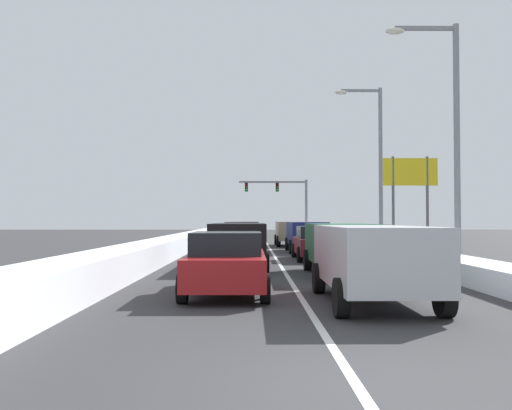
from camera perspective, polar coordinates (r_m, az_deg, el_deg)
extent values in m
plane|color=#333335|center=(27.55, 1.91, -5.30)|extent=(140.70, 140.70, 0.00)
cube|color=silver|center=(32.94, 1.52, -4.68)|extent=(0.14, 59.53, 0.01)
cube|color=white|center=(33.53, 10.63, -4.07)|extent=(1.47, 59.53, 0.62)
cube|color=white|center=(33.16, -7.69, -3.88)|extent=(1.54, 59.53, 0.89)
cube|color=#B7BABF|center=(12.09, 12.05, -5.13)|extent=(1.95, 4.90, 1.25)
cube|color=black|center=(9.74, 15.13, -4.37)|extent=(1.56, 0.06, 0.55)
cube|color=red|center=(9.60, 10.60, -6.69)|extent=(0.20, 0.08, 0.28)
cube|color=red|center=(10.01, 19.45, -6.41)|extent=(0.20, 0.08, 0.28)
cylinder|color=black|center=(13.66, 6.55, -7.58)|extent=(0.25, 0.74, 0.74)
cylinder|color=black|center=(14.02, 14.39, -7.39)|extent=(0.25, 0.74, 0.74)
cylinder|color=black|center=(10.32, 8.90, -9.55)|extent=(0.25, 0.74, 0.74)
cylinder|color=black|center=(10.79, 19.08, -9.13)|extent=(0.25, 0.74, 0.74)
cube|color=#1E5633|center=(18.01, 9.00, -3.95)|extent=(1.95, 4.90, 1.25)
cube|color=black|center=(15.63, 10.45, -3.31)|extent=(1.56, 0.06, 0.55)
cube|color=red|center=(15.52, 7.61, -4.72)|extent=(0.20, 0.08, 0.28)
cube|color=red|center=(15.82, 13.24, -4.63)|extent=(0.20, 0.08, 0.28)
cylinder|color=black|center=(19.60, 5.41, -5.74)|extent=(0.25, 0.74, 0.74)
cylinder|color=black|center=(19.89, 10.92, -5.66)|extent=(0.25, 0.74, 0.74)
cylinder|color=black|center=(16.23, 6.65, -6.62)|extent=(0.25, 0.74, 0.74)
cylinder|color=black|center=(16.58, 13.26, -6.48)|extent=(0.25, 0.74, 0.74)
cube|color=maroon|center=(24.80, 6.32, -4.25)|extent=(1.82, 4.50, 0.70)
cube|color=black|center=(24.63, 6.36, -2.86)|extent=(1.64, 2.20, 0.55)
cube|color=red|center=(22.53, 5.24, -4.22)|extent=(0.24, 0.08, 0.14)
cube|color=red|center=(22.71, 8.72, -4.19)|extent=(0.24, 0.08, 0.14)
cylinder|color=black|center=(26.27, 3.99, -4.76)|extent=(0.22, 0.66, 0.66)
cylinder|color=black|center=(26.47, 7.85, -4.73)|extent=(0.22, 0.66, 0.66)
cylinder|color=black|center=(23.19, 4.59, -5.19)|extent=(0.22, 0.66, 0.66)
cylinder|color=black|center=(23.41, 8.95, -5.14)|extent=(0.22, 0.66, 0.66)
cube|color=navy|center=(30.71, 5.29, -2.96)|extent=(1.95, 4.90, 1.25)
cube|color=black|center=(28.31, 5.78, -2.52)|extent=(1.56, 0.06, 0.55)
cube|color=red|center=(28.25, 4.20, -3.28)|extent=(0.20, 0.08, 0.28)
cube|color=red|center=(28.42, 7.35, -3.27)|extent=(0.20, 0.08, 0.28)
cylinder|color=black|center=(32.35, 3.30, -4.08)|extent=(0.25, 0.74, 0.74)
cylinder|color=black|center=(32.53, 6.67, -4.06)|extent=(0.25, 0.74, 0.74)
cylinder|color=black|center=(28.96, 3.75, -4.38)|extent=(0.25, 0.74, 0.74)
cylinder|color=black|center=(29.16, 7.50, -4.35)|extent=(0.25, 0.74, 0.74)
cube|color=#937F60|center=(37.56, 3.70, -2.70)|extent=(1.95, 4.90, 1.25)
cube|color=black|center=(35.15, 3.99, -2.33)|extent=(1.56, 0.06, 0.55)
cube|color=red|center=(35.12, 2.71, -2.94)|extent=(0.20, 0.08, 0.28)
cube|color=red|center=(35.24, 5.25, -2.93)|extent=(0.20, 0.08, 0.28)
cylinder|color=black|center=(39.22, 2.12, -3.64)|extent=(0.25, 0.74, 0.74)
cylinder|color=black|center=(39.35, 4.91, -3.62)|extent=(0.25, 0.74, 0.74)
cylinder|color=black|center=(35.83, 2.37, -3.84)|extent=(0.25, 0.74, 0.74)
cylinder|color=black|center=(35.97, 5.42, -3.82)|extent=(0.25, 0.74, 0.74)
cube|color=maroon|center=(13.41, -3.04, -6.58)|extent=(1.82, 4.50, 0.70)
cube|color=black|center=(13.22, -3.07, -4.03)|extent=(1.64, 2.20, 0.55)
cube|color=red|center=(11.27, -7.09, -6.92)|extent=(0.24, 0.08, 0.14)
cube|color=red|center=(11.20, 0.01, -6.97)|extent=(0.24, 0.08, 0.14)
cylinder|color=black|center=(15.04, -6.19, -7.17)|extent=(0.22, 0.66, 0.66)
cylinder|color=black|center=(14.97, 0.65, -7.21)|extent=(0.22, 0.66, 0.66)
cylinder|color=black|center=(11.98, -7.69, -8.62)|extent=(0.22, 0.66, 0.66)
cylinder|color=black|center=(11.89, 0.95, -8.69)|extent=(0.22, 0.66, 0.66)
cube|color=black|center=(20.25, -1.84, -3.70)|extent=(1.95, 4.90, 1.25)
cube|color=black|center=(17.83, -2.02, -3.11)|extent=(1.56, 0.06, 0.55)
cube|color=red|center=(17.89, -4.53, -4.30)|extent=(0.20, 0.08, 0.28)
cube|color=red|center=(17.85, 0.49, -4.31)|extent=(0.20, 0.08, 0.28)
cylinder|color=black|center=(22.02, -4.23, -5.28)|extent=(0.25, 0.74, 0.74)
cylinder|color=black|center=(21.98, 0.76, -5.29)|extent=(0.25, 0.74, 0.74)
cylinder|color=black|center=(18.64, -4.92, -5.96)|extent=(0.25, 0.74, 0.74)
cylinder|color=black|center=(18.59, 0.99, -5.98)|extent=(0.25, 0.74, 0.74)
cube|color=silver|center=(27.42, -2.15, -4.00)|extent=(1.82, 4.50, 0.70)
cube|color=black|center=(27.25, -2.16, -2.74)|extent=(1.64, 2.20, 0.55)
cube|color=red|center=(25.25, -3.87, -3.94)|extent=(0.24, 0.08, 0.14)
cube|color=red|center=(25.20, -0.72, -3.94)|extent=(0.24, 0.08, 0.14)
cylinder|color=black|center=(29.02, -3.83, -4.45)|extent=(0.22, 0.66, 0.66)
cylinder|color=black|center=(28.97, -0.30, -4.46)|extent=(0.22, 0.66, 0.66)
cylinder|color=black|center=(25.93, -4.23, -4.80)|extent=(0.22, 0.66, 0.66)
cylinder|color=black|center=(25.87, -0.28, -4.81)|extent=(0.22, 0.66, 0.66)
cube|color=#38383D|center=(33.38, -1.44, -2.85)|extent=(1.95, 4.90, 1.25)
cube|color=black|center=(30.96, -1.52, -2.44)|extent=(1.56, 0.06, 0.55)
cube|color=red|center=(31.00, -2.96, -3.13)|extent=(0.20, 0.08, 0.28)
cube|color=red|center=(30.98, -0.07, -3.13)|extent=(0.20, 0.08, 0.28)
cylinder|color=black|center=(35.12, -2.96, -3.88)|extent=(0.25, 0.74, 0.74)
cylinder|color=black|center=(35.09, 0.17, -3.89)|extent=(0.25, 0.74, 0.74)
cylinder|color=black|center=(31.73, -3.22, -4.13)|extent=(0.25, 0.74, 0.74)
cylinder|color=black|center=(31.70, 0.24, -4.14)|extent=(0.25, 0.74, 0.74)
cube|color=slate|center=(39.70, -1.20, -2.64)|extent=(1.95, 4.90, 1.25)
cube|color=black|center=(37.29, -1.25, -2.29)|extent=(1.56, 0.06, 0.55)
cube|color=red|center=(37.32, -2.45, -2.86)|extent=(0.20, 0.08, 0.28)
cube|color=red|center=(37.30, -0.05, -2.86)|extent=(0.20, 0.08, 0.28)
cylinder|color=black|center=(41.44, -2.49, -3.52)|extent=(0.25, 0.74, 0.74)
cylinder|color=black|center=(41.42, 0.15, -3.53)|extent=(0.25, 0.74, 0.74)
cylinder|color=black|center=(38.04, -2.67, -3.70)|extent=(0.25, 0.74, 0.74)
cylinder|color=black|center=(38.02, 0.21, -3.70)|extent=(0.25, 0.74, 0.74)
cylinder|color=slate|center=(60.25, 5.28, -0.30)|extent=(0.28, 0.28, 6.20)
cube|color=slate|center=(60.12, 1.76, 2.42)|extent=(7.40, 0.20, 0.20)
cube|color=black|center=(60.11, 2.23, 1.87)|extent=(0.34, 0.34, 0.95)
sphere|color=#4C0A0A|center=(59.94, 2.24, 2.15)|extent=(0.22, 0.22, 0.22)
sphere|color=#593F0C|center=(59.92, 2.24, 1.88)|extent=(0.22, 0.22, 0.22)
sphere|color=green|center=(59.90, 2.24, 1.61)|extent=(0.22, 0.22, 0.22)
cube|color=black|center=(60.04, -1.01, 1.87)|extent=(0.34, 0.34, 0.95)
sphere|color=#4C0A0A|center=(59.87, -1.01, 2.16)|extent=(0.22, 0.22, 0.22)
sphere|color=#593F0C|center=(59.85, -1.01, 1.88)|extent=(0.22, 0.22, 0.22)
sphere|color=green|center=(59.84, -1.01, 1.61)|extent=(0.22, 0.22, 0.22)
cylinder|color=gray|center=(20.86, 20.25, 5.73)|extent=(0.22, 0.22, 8.83)
cube|color=gray|center=(21.46, 17.26, 17.21)|extent=(2.20, 0.14, 0.14)
ellipsoid|color=#EAE5C6|center=(21.13, 14.29, 17.20)|extent=(0.70, 0.36, 0.24)
cylinder|color=gray|center=(31.14, 12.89, 3.60)|extent=(0.22, 0.22, 9.15)
cube|color=gray|center=(31.61, 10.86, 11.65)|extent=(2.20, 0.14, 0.14)
ellipsoid|color=#EAE5C6|center=(31.39, 8.85, 11.55)|extent=(0.70, 0.36, 0.24)
cylinder|color=#59595B|center=(32.77, 14.14, 0.16)|extent=(0.16, 0.16, 5.50)
cylinder|color=#59595B|center=(33.33, 17.46, 0.15)|extent=(0.16, 0.16, 5.50)
cube|color=yellow|center=(33.14, 15.79, 3.35)|extent=(3.20, 0.12, 1.60)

